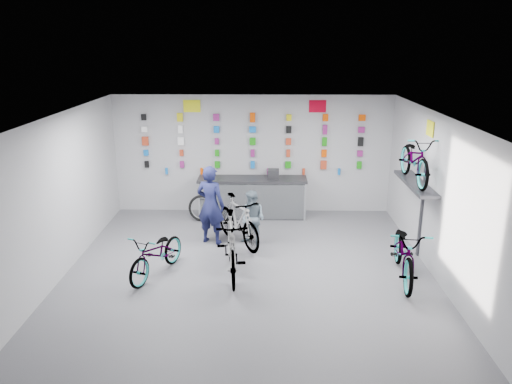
{
  "coord_description": "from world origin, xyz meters",
  "views": [
    {
      "loc": [
        0.28,
        -8.38,
        4.28
      ],
      "look_at": [
        0.13,
        1.4,
        1.29
      ],
      "focal_mm": 35.0,
      "sensor_mm": 36.0,
      "label": 1
    }
  ],
  "objects_px": {
    "counter": "(252,198)",
    "customer": "(253,218)",
    "bike_left": "(157,254)",
    "bike_center": "(231,246)",
    "bike_right": "(405,252)",
    "clerk": "(211,205)",
    "bike_service": "(238,221)"
  },
  "relations": [
    {
      "from": "bike_service",
      "to": "clerk",
      "type": "xyz_separation_m",
      "value": [
        -0.6,
        0.08,
        0.33
      ]
    },
    {
      "from": "bike_center",
      "to": "customer",
      "type": "height_order",
      "value": "customer"
    },
    {
      "from": "bike_left",
      "to": "bike_center",
      "type": "height_order",
      "value": "bike_center"
    },
    {
      "from": "bike_right",
      "to": "bike_left",
      "type": "bearing_deg",
      "value": -173.75
    },
    {
      "from": "counter",
      "to": "customer",
      "type": "height_order",
      "value": "customer"
    },
    {
      "from": "bike_center",
      "to": "bike_service",
      "type": "distance_m",
      "value": 1.51
    },
    {
      "from": "clerk",
      "to": "customer",
      "type": "distance_m",
      "value": 0.96
    },
    {
      "from": "customer",
      "to": "bike_left",
      "type": "bearing_deg",
      "value": -105.41
    },
    {
      "from": "counter",
      "to": "bike_right",
      "type": "height_order",
      "value": "bike_right"
    },
    {
      "from": "customer",
      "to": "bike_center",
      "type": "bearing_deg",
      "value": -69.73
    },
    {
      "from": "bike_left",
      "to": "clerk",
      "type": "xyz_separation_m",
      "value": [
        0.85,
        1.62,
        0.43
      ]
    },
    {
      "from": "bike_right",
      "to": "bike_service",
      "type": "xyz_separation_m",
      "value": [
        -3.16,
        1.6,
        0.0
      ]
    },
    {
      "from": "bike_center",
      "to": "clerk",
      "type": "xyz_separation_m",
      "value": [
        -0.54,
        1.59,
        0.27
      ]
    },
    {
      "from": "clerk",
      "to": "bike_service",
      "type": "bearing_deg",
      "value": -167.51
    },
    {
      "from": "bike_right",
      "to": "bike_center",
      "type": "bearing_deg",
      "value": -174.51
    },
    {
      "from": "bike_right",
      "to": "bike_service",
      "type": "relative_size",
      "value": 1.14
    },
    {
      "from": "bike_left",
      "to": "bike_center",
      "type": "relative_size",
      "value": 0.85
    },
    {
      "from": "bike_service",
      "to": "bike_center",
      "type": "bearing_deg",
      "value": -123.42
    },
    {
      "from": "bike_right",
      "to": "clerk",
      "type": "distance_m",
      "value": 4.13
    },
    {
      "from": "bike_center",
      "to": "bike_right",
      "type": "xyz_separation_m",
      "value": [
        3.21,
        -0.08,
        -0.06
      ]
    },
    {
      "from": "bike_center",
      "to": "customer",
      "type": "bearing_deg",
      "value": 69.87
    },
    {
      "from": "clerk",
      "to": "customer",
      "type": "height_order",
      "value": "clerk"
    },
    {
      "from": "counter",
      "to": "bike_service",
      "type": "xyz_separation_m",
      "value": [
        -0.27,
        -1.8,
        0.05
      ]
    },
    {
      "from": "bike_center",
      "to": "counter",
      "type": "bearing_deg",
      "value": 78.27
    },
    {
      "from": "clerk",
      "to": "bike_right",
      "type": "bearing_deg",
      "value": 176.24
    },
    {
      "from": "bike_right",
      "to": "bike_service",
      "type": "bearing_deg",
      "value": 160.2
    },
    {
      "from": "bike_right",
      "to": "clerk",
      "type": "height_order",
      "value": "clerk"
    },
    {
      "from": "bike_left",
      "to": "bike_service",
      "type": "xyz_separation_m",
      "value": [
        1.45,
        1.54,
        0.1
      ]
    },
    {
      "from": "bike_right",
      "to": "clerk",
      "type": "xyz_separation_m",
      "value": [
        -3.76,
        1.68,
        0.33
      ]
    },
    {
      "from": "bike_left",
      "to": "clerk",
      "type": "distance_m",
      "value": 1.88
    },
    {
      "from": "counter",
      "to": "bike_service",
      "type": "relative_size",
      "value": 1.5
    },
    {
      "from": "bike_center",
      "to": "customer",
      "type": "xyz_separation_m",
      "value": [
        0.37,
        1.48,
        0.01
      ]
    }
  ]
}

